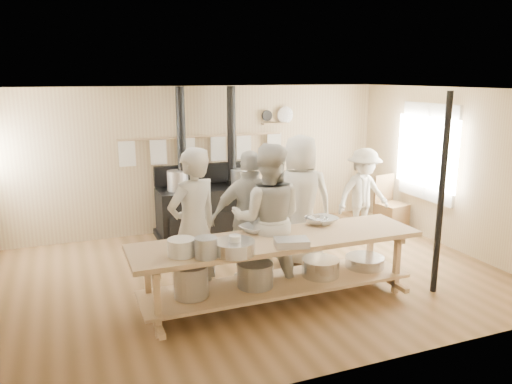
% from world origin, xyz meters
% --- Properties ---
extents(ground, '(7.00, 7.00, 0.00)m').
position_xyz_m(ground, '(0.00, 0.00, 0.00)').
color(ground, brown).
rests_on(ground, ground).
extents(room_shell, '(7.00, 7.00, 7.00)m').
position_xyz_m(room_shell, '(0.00, 0.00, 1.62)').
color(room_shell, tan).
rests_on(room_shell, ground).
extents(window_right, '(0.09, 1.50, 1.65)m').
position_xyz_m(window_right, '(3.47, 0.60, 1.50)').
color(window_right, beige).
rests_on(window_right, ground).
extents(stove, '(1.90, 0.75, 2.60)m').
position_xyz_m(stove, '(-0.01, 2.12, 0.52)').
color(stove, black).
rests_on(stove, ground).
extents(towel_rail, '(3.00, 0.04, 0.47)m').
position_xyz_m(towel_rail, '(0.00, 2.40, 1.56)').
color(towel_rail, tan).
rests_on(towel_rail, ground).
extents(back_wall_shelf, '(0.63, 0.14, 0.32)m').
position_xyz_m(back_wall_shelf, '(1.46, 2.43, 2.00)').
color(back_wall_shelf, tan).
rests_on(back_wall_shelf, ground).
extents(prep_table, '(3.60, 0.90, 0.85)m').
position_xyz_m(prep_table, '(-0.01, -0.90, 0.52)').
color(prep_table, tan).
rests_on(prep_table, ground).
extents(support_post, '(0.08, 0.08, 2.60)m').
position_xyz_m(support_post, '(2.05, -1.35, 1.30)').
color(support_post, black).
rests_on(support_post, ground).
extents(cook_far_left, '(0.85, 0.72, 1.97)m').
position_xyz_m(cook_far_left, '(-0.96, -0.54, 0.98)').
color(cook_far_left, beige).
rests_on(cook_far_left, ground).
extents(cook_left, '(1.17, 1.07, 1.96)m').
position_xyz_m(cook_left, '(0.03, -0.52, 0.98)').
color(cook_left, beige).
rests_on(cook_left, ground).
extents(cook_center, '(1.09, 0.86, 1.96)m').
position_xyz_m(cook_center, '(0.84, 0.20, 0.98)').
color(cook_center, beige).
rests_on(cook_center, ground).
extents(cook_right, '(1.15, 0.69, 1.84)m').
position_xyz_m(cook_right, '(-0.09, -0.24, 0.92)').
color(cook_right, beige).
rests_on(cook_right, ground).
extents(cook_by_window, '(1.05, 0.65, 1.58)m').
position_xyz_m(cook_by_window, '(2.40, 0.90, 0.79)').
color(cook_by_window, beige).
rests_on(cook_by_window, ground).
extents(chair, '(0.55, 0.55, 1.01)m').
position_xyz_m(chair, '(3.15, 1.09, 0.30)').
color(chair, brown).
rests_on(chair, ground).
extents(bowl_white_a, '(0.47, 0.47, 0.09)m').
position_xyz_m(bowl_white_a, '(-0.18, -0.57, 0.89)').
color(bowl_white_a, white).
rests_on(bowl_white_a, prep_table).
extents(bowl_steel_a, '(0.50, 0.50, 0.11)m').
position_xyz_m(bowl_steel_a, '(0.04, -0.57, 0.91)').
color(bowl_steel_a, silver).
rests_on(bowl_steel_a, prep_table).
extents(bowl_white_b, '(0.45, 0.45, 0.09)m').
position_xyz_m(bowl_white_b, '(0.81, -0.57, 0.89)').
color(bowl_white_b, white).
rests_on(bowl_white_b, prep_table).
extents(bowl_steel_b, '(0.31, 0.31, 0.10)m').
position_xyz_m(bowl_steel_b, '(0.70, -0.57, 0.90)').
color(bowl_steel_b, silver).
rests_on(bowl_steel_b, prep_table).
extents(roasting_pan, '(0.44, 0.35, 0.09)m').
position_xyz_m(roasting_pan, '(0.02, -1.23, 0.89)').
color(roasting_pan, '#B2B2B7').
rests_on(roasting_pan, prep_table).
extents(mixing_bowl_large, '(0.56, 0.56, 0.15)m').
position_xyz_m(mixing_bowl_large, '(-0.68, -1.23, 0.92)').
color(mixing_bowl_large, silver).
rests_on(mixing_bowl_large, prep_table).
extents(bucket_galv, '(0.32, 0.32, 0.23)m').
position_xyz_m(bucket_galv, '(-1.00, -1.23, 0.96)').
color(bucket_galv, gray).
rests_on(bucket_galv, prep_table).
extents(deep_bowl_enamel, '(0.38, 0.38, 0.19)m').
position_xyz_m(deep_bowl_enamel, '(-1.23, -1.07, 0.94)').
color(deep_bowl_enamel, white).
rests_on(deep_bowl_enamel, prep_table).
extents(pitcher, '(0.14, 0.14, 0.21)m').
position_xyz_m(pitcher, '(-0.67, -1.23, 0.96)').
color(pitcher, white).
rests_on(pitcher, prep_table).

